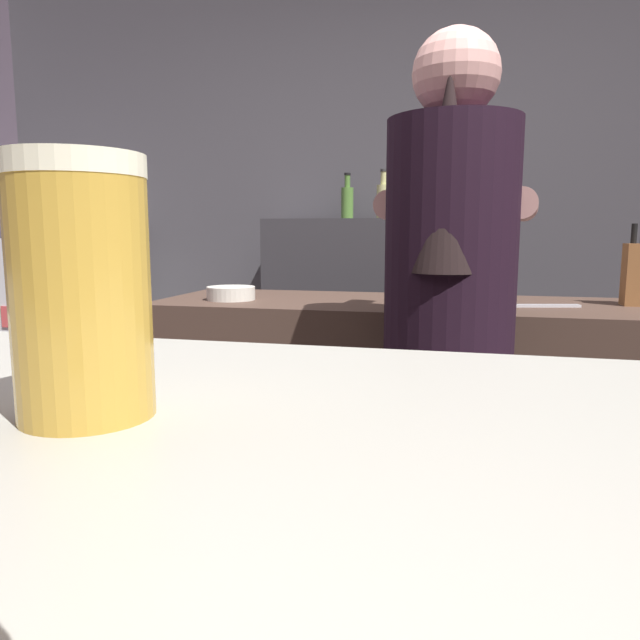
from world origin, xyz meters
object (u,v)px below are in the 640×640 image
(mixing_bowl, at_px, (231,293))
(chefs_knife, at_px, (542,306))
(bottle_soy, at_px, (384,200))
(pint_glass_near, at_px, (82,289))
(bottle_vinegar, at_px, (347,201))
(mini_fridge, at_px, (59,334))
(bartender, at_px, (448,311))

(mixing_bowl, distance_m, chefs_knife, 1.04)
(chefs_knife, relative_size, bottle_soy, 0.92)
(pint_glass_near, relative_size, bottle_vinegar, 0.58)
(mini_fridge, bearing_deg, bartender, -32.36)
(mini_fridge, xyz_separation_m, bartender, (2.34, -1.48, 0.40))
(mixing_bowl, xyz_separation_m, bottle_vinegar, (0.15, 1.36, 0.39))
(bottle_soy, relative_size, bottle_vinegar, 1.03)
(pint_glass_near, bearing_deg, chefs_knife, 75.09)
(chefs_knife, distance_m, bottle_vinegar, 1.65)
(bottle_soy, bearing_deg, bartender, -76.43)
(bottle_vinegar, bearing_deg, chefs_knife, -56.02)
(mini_fridge, relative_size, mixing_bowl, 6.72)
(mixing_bowl, height_order, bottle_vinegar, bottle_vinegar)
(bartender, relative_size, bottle_vinegar, 6.59)
(bottle_soy, bearing_deg, bottle_vinegar, 158.14)
(bartender, relative_size, bottle_soy, 6.43)
(mixing_bowl, distance_m, bottle_vinegar, 1.42)
(mini_fridge, bearing_deg, mixing_bowl, -35.25)
(mixing_bowl, height_order, chefs_knife, mixing_bowl)
(bottle_soy, bearing_deg, mixing_bowl, -105.86)
(chefs_knife, bearing_deg, bottle_soy, 105.15)
(pint_glass_near, bearing_deg, bottle_vinegar, 98.30)
(bartender, distance_m, pint_glass_near, 1.31)
(mini_fridge, bearing_deg, bottle_soy, 4.82)
(pint_glass_near, height_order, bottle_vinegar, bottle_vinegar)
(bartender, bearing_deg, bottle_vinegar, 25.67)
(bartender, bearing_deg, mini_fridge, 63.84)
(bartender, relative_size, chefs_knife, 6.98)
(mixing_bowl, distance_m, bottle_soy, 1.38)
(pint_glass_near, bearing_deg, mini_fridge, 128.00)
(mini_fridge, relative_size, bartender, 0.68)
(mixing_bowl, height_order, pint_glass_near, pint_glass_near)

